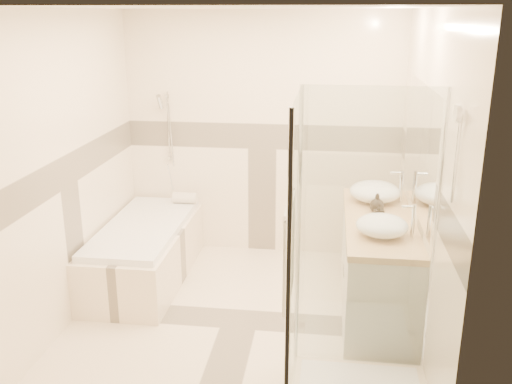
# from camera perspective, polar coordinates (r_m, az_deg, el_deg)

# --- Properties ---
(room) EXTENTS (2.82, 3.02, 2.52)m
(room) POSITION_cam_1_polar(r_m,az_deg,el_deg) (4.42, -0.97, 1.67)
(room) COLOR beige
(room) RESTS_ON ground
(bathtub) EXTENTS (0.75, 1.70, 0.56)m
(bathtub) POSITION_cam_1_polar(r_m,az_deg,el_deg) (5.57, -11.05, -5.60)
(bathtub) COLOR #F5E1C4
(bathtub) RESTS_ON ground
(vanity) EXTENTS (0.58, 1.62, 0.85)m
(vanity) POSITION_cam_1_polar(r_m,az_deg,el_deg) (4.96, 12.00, -7.18)
(vanity) COLOR white
(vanity) RESTS_ON ground
(shower_enclosure) EXTENTS (0.96, 0.93, 2.04)m
(shower_enclosure) POSITION_cam_1_polar(r_m,az_deg,el_deg) (3.78, 8.90, -13.99)
(shower_enclosure) COLOR #F5E1C4
(shower_enclosure) RESTS_ON ground
(vessel_sink_near) EXTENTS (0.45, 0.45, 0.18)m
(vessel_sink_near) POSITION_cam_1_polar(r_m,az_deg,el_deg) (5.19, 11.79, 0.03)
(vessel_sink_near) COLOR white
(vessel_sink_near) RESTS_ON vanity
(vessel_sink_far) EXTENTS (0.39, 0.39, 0.16)m
(vessel_sink_far) POSITION_cam_1_polar(r_m,az_deg,el_deg) (4.42, 12.49, -3.30)
(vessel_sink_far) COLOR white
(vessel_sink_far) RESTS_ON vanity
(faucet_near) EXTENTS (0.12, 0.03, 0.29)m
(faucet_near) POSITION_cam_1_polar(r_m,az_deg,el_deg) (5.19, 14.22, 0.77)
(faucet_near) COLOR silver
(faucet_near) RESTS_ON vanity
(faucet_far) EXTENTS (0.10, 0.03, 0.26)m
(faucet_far) POSITION_cam_1_polar(r_m,az_deg,el_deg) (4.42, 15.35, -2.55)
(faucet_far) COLOR silver
(faucet_far) RESTS_ON vanity
(amenity_bottle_a) EXTENTS (0.08, 0.08, 0.15)m
(amenity_bottle_a) POSITION_cam_1_polar(r_m,az_deg,el_deg) (4.71, 12.20, -2.02)
(amenity_bottle_a) COLOR black
(amenity_bottle_a) RESTS_ON vanity
(amenity_bottle_b) EXTENTS (0.16, 0.16, 0.16)m
(amenity_bottle_b) POSITION_cam_1_polar(r_m,az_deg,el_deg) (4.92, 12.01, -1.07)
(amenity_bottle_b) COLOR black
(amenity_bottle_b) RESTS_ON vanity
(folded_towels) EXTENTS (0.17, 0.24, 0.07)m
(folded_towels) POSITION_cam_1_polar(r_m,az_deg,el_deg) (5.39, 11.62, 0.11)
(folded_towels) COLOR white
(folded_towels) RESTS_ON vanity
(rolled_towel) EXTENTS (0.25, 0.11, 0.11)m
(rolled_towel) POSITION_cam_1_polar(r_m,az_deg,el_deg) (5.99, -7.11, -0.58)
(rolled_towel) COLOR white
(rolled_towel) RESTS_ON bathtub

